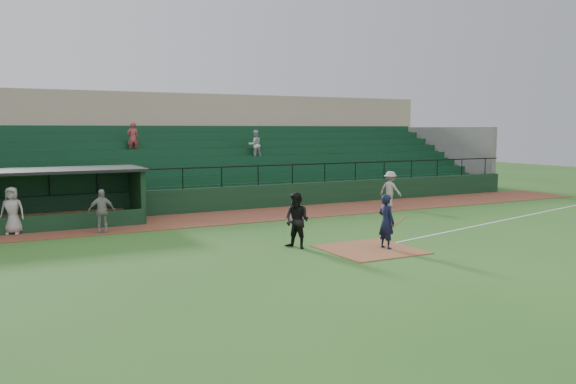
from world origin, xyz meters
name	(u,v)px	position (x,y,z in m)	size (l,w,h in m)	color
ground	(353,245)	(0.00, 0.00, 0.00)	(90.00, 90.00, 0.00)	#2C5C1E
warning_track	(259,215)	(0.00, 8.00, 0.01)	(40.00, 4.00, 0.03)	brown
home_plate_dirt	(370,249)	(0.00, -1.00, 0.01)	(3.00, 3.00, 0.03)	brown
foul_line	(491,223)	(8.00, 1.20, 0.01)	(18.00, 0.09, 0.01)	white
stadium_structure	(199,159)	(0.00, 16.46, 2.30)	(38.00, 13.08, 6.40)	#10311A
dugout	(32,195)	(-9.75, 9.56, 1.33)	(8.90, 3.20, 2.42)	#10311A
batter_at_plate	(386,222)	(0.56, -1.14, 0.94)	(1.06, 0.73, 1.88)	black
umpire	(297,221)	(-2.08, 0.38, 0.97)	(0.94, 0.73, 1.93)	black
runner	(390,189)	(7.21, 7.27, 0.96)	(1.21, 0.69, 1.87)	#A49F9A
dugout_player_a	(102,211)	(-7.47, 6.54, 0.89)	(1.00, 0.42, 1.71)	#9C9692
dugout_player_b	(12,210)	(-10.59, 7.75, 0.95)	(0.90, 0.59, 1.84)	#A6A09B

